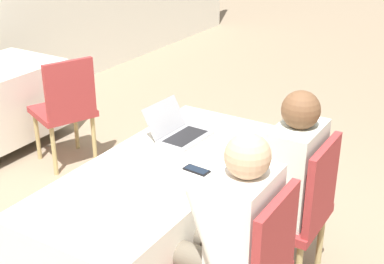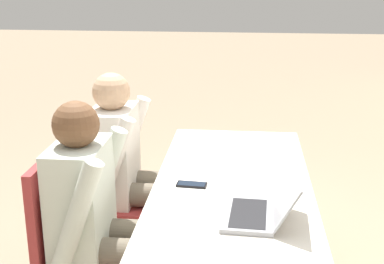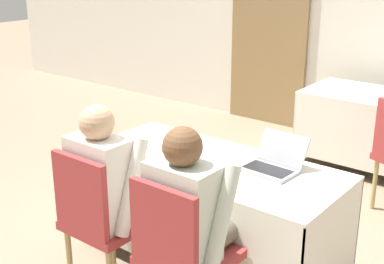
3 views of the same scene
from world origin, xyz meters
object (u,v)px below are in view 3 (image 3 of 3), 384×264
object	(u,v)px
person_checkered_shirt	(111,186)
chair_near_left	(99,217)
cell_phone	(199,173)
chair_near_right	(180,252)
person_white_shirt	(193,217)
laptop	(272,164)

from	to	relation	value
person_checkered_shirt	chair_near_left	bearing A→B (deg)	90.00
cell_phone	chair_near_right	size ratio (longest dim) A/B	0.16
person_checkered_shirt	person_white_shirt	world-z (taller)	same
cell_phone	chair_near_right	xyz separation A→B (m)	(0.25, -0.49, -0.21)
laptop	person_white_shirt	xyz separation A→B (m)	(-0.06, -0.70, -0.08)
chair_near_left	person_white_shirt	bearing A→B (deg)	-170.23
person_checkered_shirt	person_white_shirt	bearing A→B (deg)	-180.00
cell_phone	chair_near_left	size ratio (longest dim) A/B	0.16
laptop	chair_near_left	size ratio (longest dim) A/B	0.36
laptop	person_checkered_shirt	size ratio (longest dim) A/B	0.28
person_checkered_shirt	person_white_shirt	distance (m)	0.61
person_checkered_shirt	laptop	bearing A→B (deg)	-133.86
chair_near_left	person_checkered_shirt	world-z (taller)	person_checkered_shirt
chair_near_left	person_white_shirt	size ratio (longest dim) A/B	0.78
chair_near_right	person_white_shirt	xyz separation A→B (m)	(0.00, 0.10, 0.16)
cell_phone	person_checkered_shirt	bearing A→B (deg)	-128.27
chair_near_right	person_checkered_shirt	world-z (taller)	person_checkered_shirt
laptop	person_checkered_shirt	world-z (taller)	person_checkered_shirt
laptop	person_white_shirt	distance (m)	0.70
laptop	chair_near_right	bearing A→B (deg)	-91.55
chair_near_left	person_checkered_shirt	distance (m)	0.19
chair_near_right	person_checkered_shirt	distance (m)	0.64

